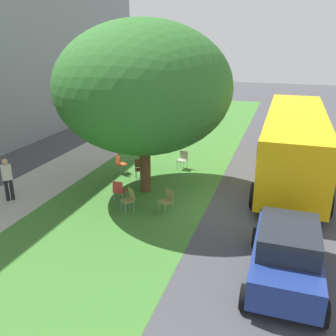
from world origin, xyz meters
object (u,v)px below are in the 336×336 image
at_px(chair_4, 167,199).
at_px(school_bus, 294,138).
at_px(street_tree, 143,88).
at_px(chair_5, 183,158).
at_px(chair_0, 120,163).
at_px(pedestrian_1, 7,178).
at_px(chair_2, 119,190).
at_px(chair_3, 140,167).
at_px(parked_car, 287,253).
at_px(chair_1, 129,198).

distance_m(chair_4, school_bus, 6.97).
distance_m(street_tree, chair_5, 4.82).
height_order(chair_0, pedestrian_1, pedestrian_1).
bearing_deg(chair_2, school_bus, -50.15).
bearing_deg(school_bus, chair_5, 98.84).
bearing_deg(chair_3, school_bus, -68.07).
bearing_deg(chair_5, chair_2, 163.96).
bearing_deg(street_tree, pedestrian_1, 118.41).
bearing_deg(chair_0, pedestrian_1, 144.70).
distance_m(street_tree, chair_0, 4.37).
bearing_deg(chair_3, chair_0, 76.09).
distance_m(chair_0, chair_4, 4.54).
xyz_separation_m(chair_2, chair_3, (2.59, 0.22, 0.00)).
distance_m(street_tree, pedestrian_1, 6.23).
relative_size(parked_car, school_bus, 0.36).
height_order(chair_0, chair_4, same).
xyz_separation_m(chair_3, school_bus, (2.59, -6.43, 1.24)).
bearing_deg(street_tree, chair_4, -137.83).
distance_m(street_tree, chair_2, 3.97).
bearing_deg(chair_3, parked_car, -131.37).
distance_m(chair_1, chair_4, 1.38).
height_order(parked_car, school_bus, school_bus).
distance_m(chair_3, school_bus, 7.04).
bearing_deg(school_bus, chair_0, 107.15).
bearing_deg(pedestrian_1, chair_2, -74.67).
bearing_deg(chair_2, chair_3, 4.83).
height_order(chair_5, school_bus, school_bus).
distance_m(chair_2, parked_car, 6.83).
bearing_deg(chair_0, street_tree, -128.67).
distance_m(street_tree, parked_car, 7.86).
bearing_deg(street_tree, chair_1, -176.08).
bearing_deg(chair_1, parked_car, -113.98).
relative_size(chair_1, pedestrian_1, 0.52).
height_order(chair_1, chair_2, same).
bearing_deg(chair_3, chair_4, -141.79).
height_order(chair_1, parked_car, parked_car).
height_order(chair_4, pedestrian_1, pedestrian_1).
bearing_deg(chair_4, chair_1, 103.60).
xyz_separation_m(chair_3, chair_5, (1.82, -1.49, 0.00)).
bearing_deg(parked_car, chair_1, 66.02).
height_order(chair_0, chair_3, same).
relative_size(street_tree, chair_2, 7.61).
distance_m(chair_1, school_bus, 8.08).
bearing_deg(chair_3, chair_2, -175.17).
xyz_separation_m(chair_1, chair_5, (4.98, -0.60, 0.00)).
bearing_deg(street_tree, chair_5, -13.67).
bearing_deg(chair_5, chair_4, -170.91).
bearing_deg(chair_4, chair_5, 9.09).
xyz_separation_m(street_tree, school_bus, (3.79, -5.67, -2.44)).
height_order(street_tree, chair_4, street_tree).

